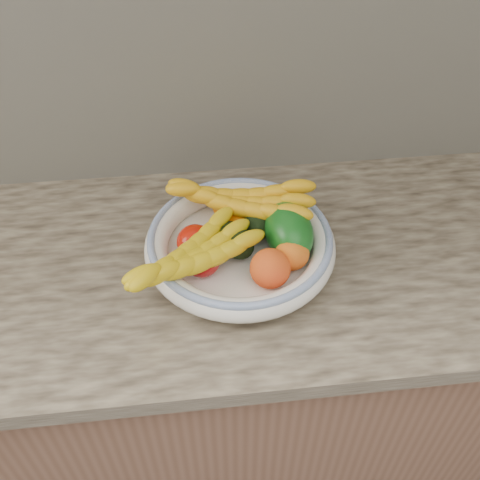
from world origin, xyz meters
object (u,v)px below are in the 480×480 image
(green_mango, at_px, (289,231))
(banana_bunch_front, at_px, (192,260))
(banana_bunch_back, at_px, (240,204))
(fruit_bowl, at_px, (240,244))

(green_mango, xyz_separation_m, banana_bunch_front, (-0.20, -0.06, 0.01))
(green_mango, relative_size, banana_bunch_back, 0.44)
(fruit_bowl, bearing_deg, green_mango, -1.10)
(banana_bunch_back, bearing_deg, green_mango, -27.10)
(green_mango, bearing_deg, fruit_bowl, 171.26)
(fruit_bowl, distance_m, banana_bunch_back, 0.09)
(green_mango, height_order, banana_bunch_back, green_mango)
(fruit_bowl, xyz_separation_m, banana_bunch_front, (-0.10, -0.07, 0.03))
(banana_bunch_front, bearing_deg, green_mango, -18.34)
(fruit_bowl, xyz_separation_m, banana_bunch_back, (0.01, 0.08, 0.04))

